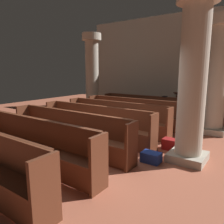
{
  "coord_description": "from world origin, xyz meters",
  "views": [
    {
      "loc": [
        3.13,
        -4.08,
        1.97
      ],
      "look_at": [
        -0.53,
        1.14,
        0.75
      ],
      "focal_mm": 34.84,
      "sensor_mm": 36.0,
      "label": 1
    }
  ],
  "objects_px": {
    "lectern": "(180,107)",
    "pillar_far_side": "(92,73)",
    "pillar_aisle_rear": "(193,76)",
    "pew_row_3": "(95,122)",
    "kneeler_box_blue": "(151,157)",
    "pew_row_1": "(132,111)",
    "pillar_aisle_side": "(217,74)",
    "kneeler_box_red": "(171,144)",
    "pew_row_4": "(69,130)",
    "pew_row_2": "(116,116)",
    "pew_row_5": "(32,141)",
    "pew_row_0": "(145,107)",
    "hymn_book": "(165,96)"
  },
  "relations": [
    {
      "from": "pew_row_5",
      "to": "kneeler_box_red",
      "type": "height_order",
      "value": "pew_row_5"
    },
    {
      "from": "pew_row_5",
      "to": "lectern",
      "type": "height_order",
      "value": "lectern"
    },
    {
      "from": "pew_row_3",
      "to": "kneeler_box_blue",
      "type": "height_order",
      "value": "pew_row_3"
    },
    {
      "from": "pew_row_1",
      "to": "lectern",
      "type": "distance_m",
      "value": 2.54
    },
    {
      "from": "pew_row_2",
      "to": "pillar_far_side",
      "type": "xyz_separation_m",
      "value": [
        -2.57,
        1.89,
        1.34
      ]
    },
    {
      "from": "pew_row_1",
      "to": "pew_row_5",
      "type": "relative_size",
      "value": 1.0
    },
    {
      "from": "hymn_book",
      "to": "pillar_aisle_rear",
      "type": "bearing_deg",
      "value": -60.34
    },
    {
      "from": "pew_row_0",
      "to": "kneeler_box_red",
      "type": "bearing_deg",
      "value": -52.02
    },
    {
      "from": "lectern",
      "to": "pillar_far_side",
      "type": "bearing_deg",
      "value": -157.18
    },
    {
      "from": "lectern",
      "to": "pew_row_2",
      "type": "bearing_deg",
      "value": -106.2
    },
    {
      "from": "pew_row_2",
      "to": "pew_row_1",
      "type": "bearing_deg",
      "value": 90.0
    },
    {
      "from": "pillar_aisle_side",
      "to": "hymn_book",
      "type": "bearing_deg",
      "value": 161.86
    },
    {
      "from": "pew_row_5",
      "to": "pillar_far_side",
      "type": "height_order",
      "value": "pillar_far_side"
    },
    {
      "from": "pew_row_3",
      "to": "pew_row_0",
      "type": "bearing_deg",
      "value": 90.0
    },
    {
      "from": "pillar_aisle_side",
      "to": "hymn_book",
      "type": "height_order",
      "value": "pillar_aisle_side"
    },
    {
      "from": "pew_row_1",
      "to": "kneeler_box_blue",
      "type": "height_order",
      "value": "pew_row_1"
    },
    {
      "from": "lectern",
      "to": "hymn_book",
      "type": "relative_size",
      "value": 5.6
    },
    {
      "from": "pillar_aisle_rear",
      "to": "kneeler_box_blue",
      "type": "bearing_deg",
      "value": -139.39
    },
    {
      "from": "pew_row_4",
      "to": "pillar_aisle_rear",
      "type": "bearing_deg",
      "value": 21.84
    },
    {
      "from": "pillar_far_side",
      "to": "pillar_aisle_rear",
      "type": "height_order",
      "value": "same"
    },
    {
      "from": "pew_row_3",
      "to": "hymn_book",
      "type": "xyz_separation_m",
      "value": [
        0.74,
        3.31,
        0.47
      ]
    },
    {
      "from": "kneeler_box_red",
      "to": "lectern",
      "type": "bearing_deg",
      "value": 105.47
    },
    {
      "from": "pew_row_2",
      "to": "kneeler_box_red",
      "type": "xyz_separation_m",
      "value": [
        2.08,
        -0.58,
        -0.38
      ]
    },
    {
      "from": "pew_row_1",
      "to": "pew_row_2",
      "type": "distance_m",
      "value": 1.04
    },
    {
      "from": "pew_row_3",
      "to": "pillar_far_side",
      "type": "relative_size",
      "value": 1.03
    },
    {
      "from": "lectern",
      "to": "hymn_book",
      "type": "height_order",
      "value": "lectern"
    },
    {
      "from": "pillar_aisle_rear",
      "to": "pew_row_2",
      "type": "bearing_deg",
      "value": 158.45
    },
    {
      "from": "pew_row_4",
      "to": "kneeler_box_blue",
      "type": "height_order",
      "value": "pew_row_4"
    },
    {
      "from": "pillar_far_side",
      "to": "hymn_book",
      "type": "height_order",
      "value": "pillar_far_side"
    },
    {
      "from": "pillar_far_side",
      "to": "hymn_book",
      "type": "distance_m",
      "value": 3.45
    },
    {
      "from": "pew_row_1",
      "to": "lectern",
      "type": "height_order",
      "value": "lectern"
    },
    {
      "from": "pew_row_0",
      "to": "pew_row_1",
      "type": "bearing_deg",
      "value": -90.0
    },
    {
      "from": "pew_row_1",
      "to": "kneeler_box_blue",
      "type": "xyz_separation_m",
      "value": [
        2.0,
        -2.61,
        -0.4
      ]
    },
    {
      "from": "pew_row_1",
      "to": "pillar_aisle_rear",
      "type": "height_order",
      "value": "pillar_aisle_rear"
    },
    {
      "from": "pew_row_1",
      "to": "pillar_aisle_rear",
      "type": "xyz_separation_m",
      "value": [
        2.62,
        -2.08,
        1.34
      ]
    },
    {
      "from": "pillar_far_side",
      "to": "kneeler_box_red",
      "type": "distance_m",
      "value": 5.53
    },
    {
      "from": "lectern",
      "to": "pew_row_0",
      "type": "bearing_deg",
      "value": -127.16
    },
    {
      "from": "pew_row_3",
      "to": "pillar_aisle_rear",
      "type": "bearing_deg",
      "value": 0.17
    },
    {
      "from": "pillar_far_side",
      "to": "pew_row_4",
      "type": "bearing_deg",
      "value": -57.08
    },
    {
      "from": "pew_row_5",
      "to": "pillar_far_side",
      "type": "distance_m",
      "value": 5.79
    },
    {
      "from": "hymn_book",
      "to": "kneeler_box_blue",
      "type": "distance_m",
      "value": 4.13
    },
    {
      "from": "pew_row_4",
      "to": "pillar_aisle_rear",
      "type": "height_order",
      "value": "pillar_aisle_rear"
    },
    {
      "from": "pillar_far_side",
      "to": "kneeler_box_red",
      "type": "relative_size",
      "value": 8.66
    },
    {
      "from": "pew_row_3",
      "to": "kneeler_box_blue",
      "type": "bearing_deg",
      "value": -14.82
    },
    {
      "from": "pew_row_4",
      "to": "pillar_aisle_side",
      "type": "relative_size",
      "value": 1.03
    },
    {
      "from": "pew_row_1",
      "to": "kneeler_box_blue",
      "type": "bearing_deg",
      "value": -52.63
    },
    {
      "from": "pew_row_0",
      "to": "hymn_book",
      "type": "relative_size",
      "value": 19.03
    },
    {
      "from": "pillar_aisle_side",
      "to": "kneeler_box_red",
      "type": "distance_m",
      "value": 2.86
    },
    {
      "from": "pew_row_1",
      "to": "pew_row_5",
      "type": "xyz_separation_m",
      "value": [
        0.0,
        -4.17,
        0.0
      ]
    },
    {
      "from": "pew_row_2",
      "to": "pew_row_0",
      "type": "bearing_deg",
      "value": 90.0
    }
  ]
}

